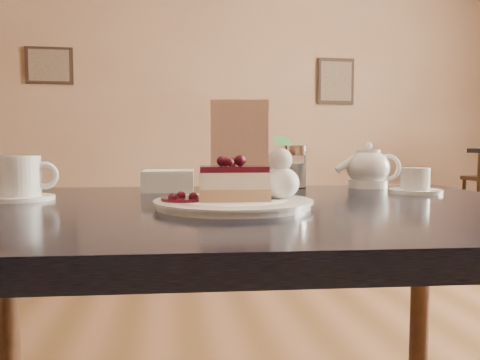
{
  "coord_description": "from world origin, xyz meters",
  "views": [
    {
      "loc": [
        -0.24,
        -0.5,
        0.8
      ],
      "look_at": [
        -0.13,
        0.18,
        0.75
      ],
      "focal_mm": 35.0,
      "sensor_mm": 36.0,
      "label": 1
    }
  ],
  "objects": [
    {
      "name": "berry_sauce",
      "position": [
        -0.21,
        0.25,
        0.72
      ],
      "size": [
        0.07,
        0.07,
        0.01
      ],
      "primitive_type": "cylinder",
      "color": "black",
      "rests_on": "dessert_plate"
    },
    {
      "name": "sugar_shaker",
      "position": [
        0.07,
        0.59,
        0.76
      ],
      "size": [
        0.06,
        0.06,
        0.1
      ],
      "color": "white",
      "rests_on": "main_table"
    },
    {
      "name": "coffee_set",
      "position": [
        -0.51,
        0.42,
        0.74
      ],
      "size": [
        0.13,
        0.12,
        0.08
      ],
      "color": "white",
      "rests_on": "main_table"
    },
    {
      "name": "cheesecake_slice",
      "position": [
        -0.13,
        0.25,
        0.74
      ],
      "size": [
        0.12,
        0.09,
        0.06
      ],
      "rotation": [
        0.0,
        0.0,
        -0.07
      ],
      "color": "tan",
      "rests_on": "dessert_plate"
    },
    {
      "name": "main_table",
      "position": [
        -0.13,
        0.3,
        0.63
      ],
      "size": [
        1.17,
        0.82,
        0.7
      ],
      "rotation": [
        0.0,
        0.0,
        -0.07
      ],
      "color": "black",
      "rests_on": "ground"
    },
    {
      "name": "napkin_stack",
      "position": [
        -0.24,
        0.56,
        0.73
      ],
      "size": [
        0.12,
        0.12,
        0.05
      ],
      "primitive_type": "cube",
      "rotation": [
        0.0,
        0.0,
        -0.07
      ],
      "color": "white",
      "rests_on": "main_table"
    },
    {
      "name": "tea_set",
      "position": [
        0.25,
        0.54,
        0.74
      ],
      "size": [
        0.2,
        0.25,
        0.1
      ],
      "color": "white",
      "rests_on": "main_table"
    },
    {
      "name": "whipped_cream",
      "position": [
        -0.05,
        0.25,
        0.74
      ],
      "size": [
        0.06,
        0.06,
        0.06
      ],
      "color": "white",
      "rests_on": "dessert_plate"
    },
    {
      "name": "menu_card",
      "position": [
        -0.08,
        0.56,
        0.81
      ],
      "size": [
        0.13,
        0.04,
        0.21
      ],
      "primitive_type": "cube",
      "rotation": [
        0.0,
        0.0,
        -0.07
      ],
      "color": "beige",
      "rests_on": "main_table"
    },
    {
      "name": "dessert_plate",
      "position": [
        -0.13,
        0.25,
        0.71
      ],
      "size": [
        0.25,
        0.25,
        0.01
      ],
      "primitive_type": "cylinder",
      "color": "white",
      "rests_on": "main_table"
    }
  ]
}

